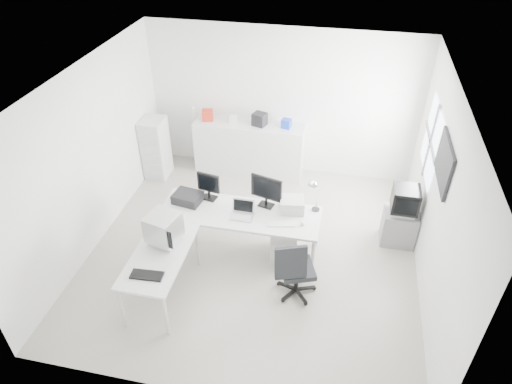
% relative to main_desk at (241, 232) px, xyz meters
% --- Properties ---
extents(floor, '(5.00, 5.00, 0.01)m').
position_rel_main_desk_xyz_m(floor, '(0.20, 0.02, -0.38)').
color(floor, beige).
rests_on(floor, ground).
extents(ceiling, '(5.00, 5.00, 0.01)m').
position_rel_main_desk_xyz_m(ceiling, '(0.20, 0.02, 2.42)').
color(ceiling, white).
rests_on(ceiling, back_wall).
extents(back_wall, '(5.00, 0.02, 2.80)m').
position_rel_main_desk_xyz_m(back_wall, '(0.20, 2.52, 1.02)').
color(back_wall, silver).
rests_on(back_wall, floor).
extents(left_wall, '(0.02, 5.00, 2.80)m').
position_rel_main_desk_xyz_m(left_wall, '(-2.30, 0.02, 1.02)').
color(left_wall, silver).
rests_on(left_wall, floor).
extents(right_wall, '(0.02, 5.00, 2.80)m').
position_rel_main_desk_xyz_m(right_wall, '(2.70, 0.02, 1.02)').
color(right_wall, silver).
rests_on(right_wall, floor).
extents(window, '(0.02, 1.20, 1.10)m').
position_rel_main_desk_xyz_m(window, '(2.68, 1.22, 1.23)').
color(window, white).
rests_on(window, right_wall).
extents(wall_picture, '(0.04, 0.90, 0.60)m').
position_rel_main_desk_xyz_m(wall_picture, '(2.67, 0.12, 1.52)').
color(wall_picture, black).
rests_on(wall_picture, right_wall).
extents(main_desk, '(2.40, 0.80, 0.75)m').
position_rel_main_desk_xyz_m(main_desk, '(0.00, 0.00, 0.00)').
color(main_desk, silver).
rests_on(main_desk, floor).
extents(side_desk, '(0.70, 1.40, 0.75)m').
position_rel_main_desk_xyz_m(side_desk, '(-0.85, -1.10, 0.00)').
color(side_desk, silver).
rests_on(side_desk, floor).
extents(drawer_pedestal, '(0.40, 0.50, 0.60)m').
position_rel_main_desk_xyz_m(drawer_pedestal, '(0.70, 0.05, -0.08)').
color(drawer_pedestal, silver).
rests_on(drawer_pedestal, floor).
extents(inkjet_printer, '(0.47, 0.39, 0.15)m').
position_rel_main_desk_xyz_m(inkjet_printer, '(-0.85, 0.10, 0.45)').
color(inkjet_printer, black).
rests_on(inkjet_printer, main_desk).
extents(lcd_monitor_small, '(0.39, 0.27, 0.46)m').
position_rel_main_desk_xyz_m(lcd_monitor_small, '(-0.55, 0.25, 0.60)').
color(lcd_monitor_small, black).
rests_on(lcd_monitor_small, main_desk).
extents(lcd_monitor_large, '(0.53, 0.32, 0.52)m').
position_rel_main_desk_xyz_m(lcd_monitor_large, '(0.35, 0.25, 0.63)').
color(lcd_monitor_large, black).
rests_on(lcd_monitor_large, main_desk).
extents(laptop, '(0.37, 0.38, 0.24)m').
position_rel_main_desk_xyz_m(laptop, '(0.05, -0.10, 0.50)').
color(laptop, '#B7B7BA').
rests_on(laptop, main_desk).
extents(white_keyboard, '(0.40, 0.19, 0.02)m').
position_rel_main_desk_xyz_m(white_keyboard, '(0.65, -0.15, 0.38)').
color(white_keyboard, silver).
rests_on(white_keyboard, main_desk).
extents(white_mouse, '(0.07, 0.07, 0.07)m').
position_rel_main_desk_xyz_m(white_mouse, '(0.95, -0.10, 0.41)').
color(white_mouse, silver).
rests_on(white_mouse, main_desk).
extents(laser_printer, '(0.40, 0.36, 0.20)m').
position_rel_main_desk_xyz_m(laser_printer, '(0.75, 0.22, 0.48)').
color(laser_printer, '#B6B6B6').
rests_on(laser_printer, main_desk).
extents(desk_lamp, '(0.16, 0.16, 0.49)m').
position_rel_main_desk_xyz_m(desk_lamp, '(1.10, 0.30, 0.62)').
color(desk_lamp, silver).
rests_on(desk_lamp, main_desk).
extents(crt_monitor, '(0.47, 0.47, 0.45)m').
position_rel_main_desk_xyz_m(crt_monitor, '(-0.85, -0.85, 0.60)').
color(crt_monitor, '#B7B7BA').
rests_on(crt_monitor, side_desk).
extents(black_keyboard, '(0.43, 0.19, 0.03)m').
position_rel_main_desk_xyz_m(black_keyboard, '(-0.85, -1.50, 0.39)').
color(black_keyboard, black).
rests_on(black_keyboard, side_desk).
extents(office_chair, '(0.75, 0.75, 1.01)m').
position_rel_main_desk_xyz_m(office_chair, '(0.97, -0.70, 0.13)').
color(office_chair, '#26282B').
rests_on(office_chair, floor).
extents(tv_cabinet, '(0.53, 0.43, 0.58)m').
position_rel_main_desk_xyz_m(tv_cabinet, '(2.42, 0.72, -0.09)').
color(tv_cabinet, slate).
rests_on(tv_cabinet, floor).
extents(crt_tv, '(0.50, 0.48, 0.45)m').
position_rel_main_desk_xyz_m(crt_tv, '(2.42, 0.72, 0.43)').
color(crt_tv, black).
rests_on(crt_tv, tv_cabinet).
extents(sideboard, '(2.08, 0.52, 1.04)m').
position_rel_main_desk_xyz_m(sideboard, '(-0.37, 2.26, 0.15)').
color(sideboard, silver).
rests_on(sideboard, floor).
extents(clutter_box_a, '(0.24, 0.22, 0.20)m').
position_rel_main_desk_xyz_m(clutter_box_a, '(-1.17, 2.26, 0.77)').
color(clutter_box_a, red).
rests_on(clutter_box_a, sideboard).
extents(clutter_box_b, '(0.14, 0.13, 0.14)m').
position_rel_main_desk_xyz_m(clutter_box_b, '(-0.67, 2.26, 0.74)').
color(clutter_box_b, silver).
rests_on(clutter_box_b, sideboard).
extents(clutter_box_c, '(0.29, 0.28, 0.24)m').
position_rel_main_desk_xyz_m(clutter_box_c, '(-0.17, 2.26, 0.78)').
color(clutter_box_c, black).
rests_on(clutter_box_c, sideboard).
extents(clutter_box_d, '(0.19, 0.18, 0.17)m').
position_rel_main_desk_xyz_m(clutter_box_d, '(0.33, 2.26, 0.75)').
color(clutter_box_d, '#1B3EC0').
rests_on(clutter_box_d, sideboard).
extents(clutter_bottle, '(0.07, 0.07, 0.22)m').
position_rel_main_desk_xyz_m(clutter_bottle, '(-1.47, 2.30, 0.78)').
color(clutter_bottle, silver).
rests_on(clutter_bottle, sideboard).
extents(filing_cabinet, '(0.42, 0.49, 1.19)m').
position_rel_main_desk_xyz_m(filing_cabinet, '(-2.08, 1.78, 0.22)').
color(filing_cabinet, silver).
rests_on(filing_cabinet, floor).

